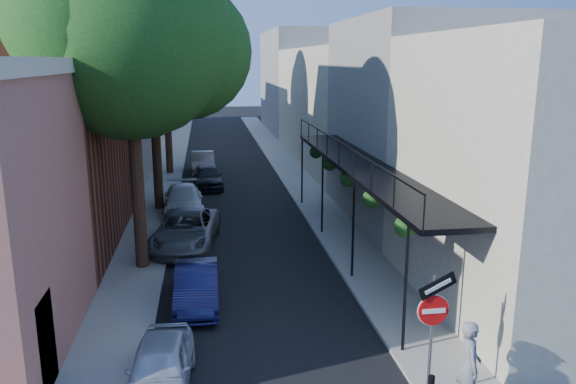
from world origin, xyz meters
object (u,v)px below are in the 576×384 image
object	(u,v)px
sign_post	(433,315)
oak_near	(143,40)
pedestrian	(469,365)
oak_mid	(161,63)
parked_car_e	(208,176)
parked_car_d	(184,200)
oak_far	(171,42)
parked_car_a	(160,367)
parked_car_f	(203,163)
parked_car_b	(197,286)
parked_car_c	(186,230)

from	to	relation	value
sign_post	oak_near	xyz separation A→B (m)	(-6.53, 9.29, 5.84)
oak_near	pedestrian	bearing A→B (deg)	-53.69
oak_mid	pedestrian	size ratio (longest dim) A/B	5.22
parked_car_e	parked_car_d	bearing A→B (deg)	-106.08
oak_far	parked_car_e	bearing A→B (deg)	-66.67
parked_car_a	parked_car_e	xyz separation A→B (m)	(1.20, 20.50, 0.08)
parked_car_f	sign_post	bearing A→B (deg)	-81.04
oak_near	parked_car_a	distance (m)	10.88
parked_car_b	parked_car_c	bearing A→B (deg)	95.05
oak_far	pedestrian	world-z (taller)	oak_far
parked_car_c	parked_car_e	size ratio (longest dim) A/B	1.27
oak_far	pedestrian	size ratio (longest dim) A/B	6.10
parked_car_a	parked_car_d	bearing A→B (deg)	93.11
oak_far	parked_car_d	distance (m)	12.52
sign_post	parked_car_f	xyz separation A→B (m)	(-4.85, 26.11, -1.35)
parked_car_c	parked_car_e	world-z (taller)	parked_car_c
sign_post	oak_mid	bearing A→B (deg)	110.86
parked_car_b	parked_car_f	size ratio (longest dim) A/B	0.88
oak_far	parked_car_f	distance (m)	7.76
parked_car_d	pedestrian	xyz separation A→B (m)	(6.40, -16.85, 0.45)
parked_car_d	parked_car_a	bearing A→B (deg)	-93.12
oak_near	oak_far	xyz separation A→B (m)	(0.01, 17.01, 0.38)
oak_mid	parked_car_d	distance (m)	6.52
sign_post	parked_car_f	distance (m)	26.59
parked_car_b	parked_car_c	xyz separation A→B (m)	(-0.47, 5.48, 0.09)
parked_car_c	pedestrian	distance (m)	13.21
parked_car_f	parked_car_a	bearing A→B (deg)	-93.66
parked_car_b	parked_car_d	distance (m)	10.66
oak_near	parked_car_d	size ratio (longest dim) A/B	2.56
oak_near	oak_mid	distance (m)	8.01
parked_car_c	parked_car_e	xyz separation A→B (m)	(0.92, 10.53, -0.02)
parked_car_f	pedestrian	bearing A→B (deg)	-79.88
oak_near	oak_far	distance (m)	17.01
parked_car_d	oak_far	bearing A→B (deg)	91.23
oak_far	parked_car_f	bearing A→B (deg)	-6.45
oak_far	parked_car_a	xyz separation A→B (m)	(0.75, -25.04, -7.67)
parked_car_a	pedestrian	distance (m)	6.65
oak_mid	parked_car_b	world-z (taller)	oak_mid
oak_mid	parked_car_c	world-z (taller)	oak_mid
sign_post	pedestrian	xyz separation A→B (m)	(0.64, -0.47, -0.94)
parked_car_b	parked_car_d	world-z (taller)	parked_car_d
oak_near	parked_car_e	size ratio (longest dim) A/B	2.91
parked_car_c	parked_car_f	distance (m)	14.89
parked_car_d	parked_car_e	distance (m)	5.51
sign_post	parked_car_c	world-z (taller)	sign_post
oak_mid	parked_car_b	xyz separation A→B (m)	(1.56, -11.51, -6.45)
oak_near	parked_car_f	world-z (taller)	oak_near
parked_car_b	parked_car_f	distance (m)	20.36
oak_near	parked_car_f	size ratio (longest dim) A/B	2.74
parked_car_e	oak_far	bearing A→B (deg)	109.81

